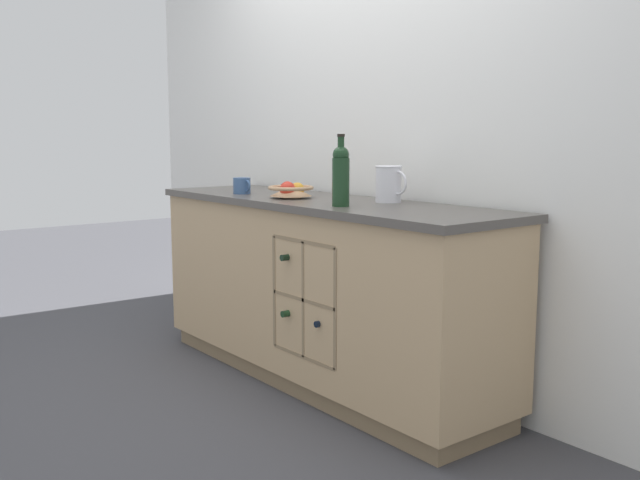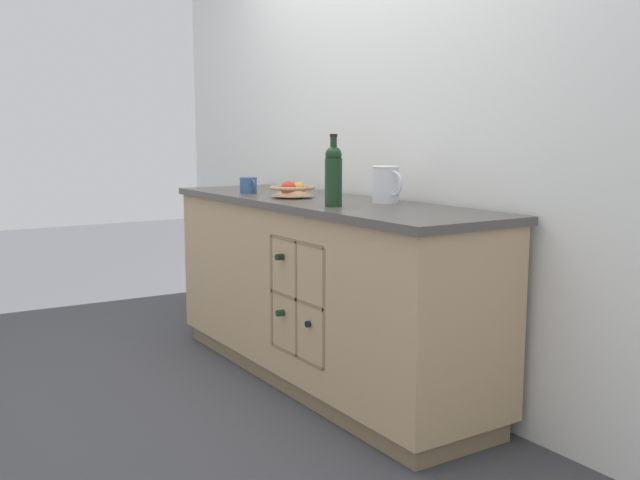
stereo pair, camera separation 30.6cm
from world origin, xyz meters
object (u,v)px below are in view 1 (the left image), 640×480
fruit_bowl (291,190)px  standing_wine_bottle (341,174)px  ceramic_mug (242,186)px  white_pitcher (389,183)px

fruit_bowl → standing_wine_bottle: bearing=-8.8°
fruit_bowl → ceramic_mug: same height
white_pitcher → ceramic_mug: size_ratio=1.42×
fruit_bowl → standing_wine_bottle: 0.49m
white_pitcher → standing_wine_bottle: size_ratio=0.58×
ceramic_mug → white_pitcher: bearing=18.3°
fruit_bowl → standing_wine_bottle: size_ratio=0.72×
white_pitcher → standing_wine_bottle: (0.01, -0.30, 0.05)m
white_pitcher → standing_wine_bottle: 0.30m
white_pitcher → ceramic_mug: white_pitcher is taller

